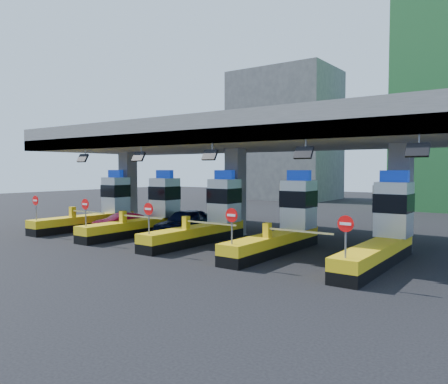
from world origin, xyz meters
The scene contains 10 objects.
ground centered at (0.00, 0.00, 0.00)m, with size 120.00×120.00×0.00m, color black.
toll_canopy centered at (0.00, 2.87, 6.13)m, with size 28.00×12.09×7.00m.
toll_lane_far_left centered at (-10.00, 0.28, 1.40)m, with size 4.43×8.00×4.16m.
toll_lane_left centered at (-5.00, 0.28, 1.40)m, with size 4.43×8.00×4.16m.
toll_lane_center centered at (0.00, 0.28, 1.40)m, with size 4.43×8.00×4.16m.
toll_lane_right centered at (5.00, 0.28, 1.40)m, with size 4.43×8.00×4.16m.
toll_lane_far_right centered at (10.00, 0.28, 1.40)m, with size 4.43×8.00×4.16m.
bg_building_concrete centered at (-14.00, 36.00, 9.00)m, with size 14.00×10.00×18.00m, color #4C4C49.
van centered at (-2.69, 1.25, 0.83)m, with size 1.96×4.87×1.66m, color black.
red_car centered at (-7.12, -0.19, 0.63)m, with size 1.34×3.85×1.27m, color maroon.
Camera 1 is at (15.57, -19.84, 4.21)m, focal length 35.00 mm.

